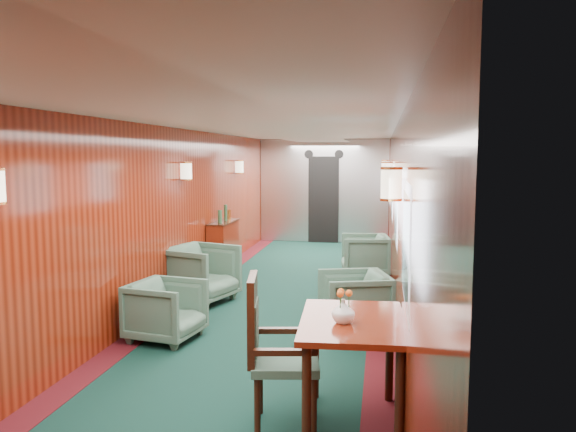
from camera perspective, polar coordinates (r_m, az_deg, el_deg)
The scene contains 12 objects.
room at distance 7.22m, azimuth -1.11°, elevation 3.12°, with size 12.00×12.10×2.40m.
bulkhead at distance 13.09m, azimuth 3.67°, elevation 2.50°, with size 2.98×0.17×2.39m.
windows_right at distance 7.36m, azimuth 10.73°, elevation 1.63°, with size 0.02×8.60×0.80m.
wall_sconces at distance 7.77m, azimuth -0.34°, elevation 4.48°, with size 2.97×7.97×0.25m.
dining_table at distance 4.26m, azimuth 6.60°, elevation -12.08°, with size 0.82×1.13×0.82m.
side_chair at distance 4.26m, azimuth -1.76°, elevation -13.01°, with size 0.58×0.61×1.14m.
credenza at distance 9.70m, azimuth -6.59°, elevation -3.11°, with size 0.32×1.01×1.18m.
flower_vase at distance 4.10m, azimuth 5.63°, elevation -9.59°, with size 0.17×0.17×0.17m, color silver.
armchair_left_near at distance 6.38m, azimuth -12.28°, elevation -9.35°, with size 0.70×0.72×0.66m, color #1A3E32.
armchair_left_far at distance 7.89m, azimuth -8.87°, elevation -5.78°, with size 0.84×0.87×0.79m, color #1A3E32.
armchair_right_near at distance 6.57m, azimuth 6.73°, elevation -8.63°, with size 0.74×0.76×0.69m, color #1A3E32.
armchair_right_far at distance 9.53m, azimuth 7.81°, elevation -3.96°, with size 0.75×0.77×0.70m, color #1A3E32.
Camera 1 is at (1.33, -7.08, 2.02)m, focal length 35.00 mm.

